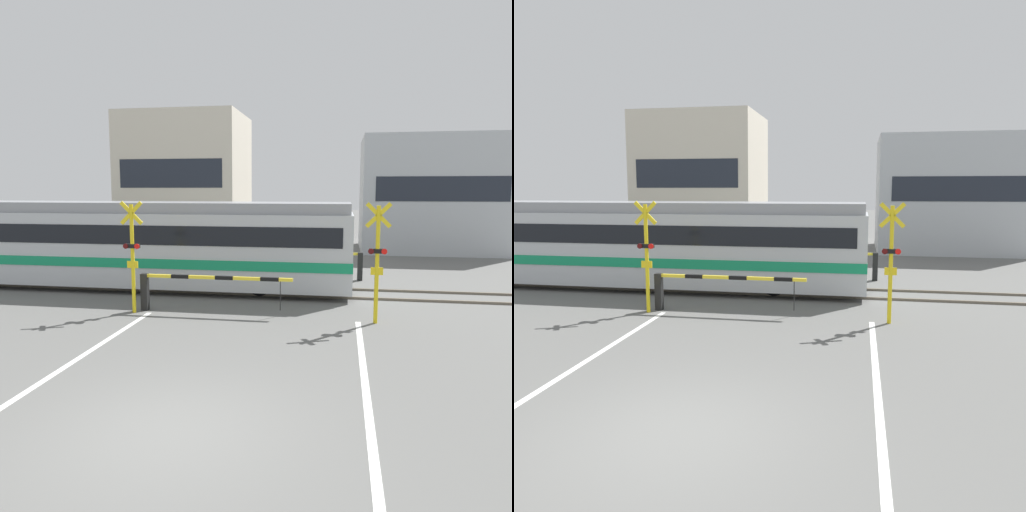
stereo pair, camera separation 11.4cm
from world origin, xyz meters
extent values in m
plane|color=#60605E|center=(0.00, 0.00, 0.00)|extent=(160.00, 160.00, 0.00)
cube|color=#6B6051|center=(0.00, 9.64, 0.04)|extent=(50.00, 0.10, 0.08)
cube|color=#6B6051|center=(0.00, 11.08, 0.04)|extent=(50.00, 0.10, 0.08)
cube|color=white|center=(-2.96, 1.40, 0.00)|extent=(0.14, 10.80, 0.01)
cube|color=white|center=(2.96, 1.40, 0.00)|extent=(0.14, 10.80, 0.01)
cube|color=#B7BCC1|center=(-5.16, 10.36, 1.48)|extent=(16.01, 2.87, 2.51)
cube|color=gray|center=(-5.16, 10.36, 2.92)|extent=(15.85, 2.53, 0.36)
cube|color=#148C59|center=(-5.16, 10.36, 1.11)|extent=(16.03, 2.93, 0.32)
cube|color=black|center=(-5.16, 10.36, 2.05)|extent=(15.37, 2.92, 0.64)
cylinder|color=black|center=(-10.13, 11.08, 0.38)|extent=(0.76, 0.12, 0.76)
cylinder|color=black|center=(-0.20, 9.64, 0.38)|extent=(0.76, 0.12, 0.76)
cylinder|color=black|center=(-0.20, 11.08, 0.38)|extent=(0.76, 0.12, 0.76)
cube|color=black|center=(-3.21, 7.10, 0.55)|extent=(0.20, 0.20, 1.10)
cube|color=yellow|center=(-1.03, 7.10, 1.04)|extent=(4.38, 0.09, 0.09)
cube|color=black|center=(-2.12, 7.10, 1.04)|extent=(0.53, 0.10, 0.10)
cube|color=black|center=(-0.81, 7.10, 1.04)|extent=(0.53, 0.10, 0.10)
cube|color=black|center=(0.51, 7.10, 1.04)|extent=(0.53, 0.10, 0.10)
cylinder|color=black|center=(0.81, 7.10, 0.57)|extent=(0.02, 0.02, 0.83)
cube|color=black|center=(3.21, 13.10, 0.55)|extent=(0.20, 0.20, 1.10)
cube|color=yellow|center=(1.03, 13.10, 1.04)|extent=(4.38, 0.09, 0.09)
cube|color=black|center=(2.12, 13.10, 1.04)|extent=(0.53, 0.10, 0.10)
cube|color=black|center=(0.81, 13.10, 1.04)|extent=(0.53, 0.10, 0.10)
cube|color=black|center=(-0.51, 13.10, 1.04)|extent=(0.53, 0.10, 0.10)
cylinder|color=black|center=(-0.81, 13.10, 0.57)|extent=(0.02, 0.02, 0.83)
cylinder|color=yellow|center=(-3.41, 6.76, 1.57)|extent=(0.11, 0.11, 3.13)
cube|color=yellow|center=(-3.41, 6.76, 2.88)|extent=(0.68, 0.04, 0.68)
cube|color=yellow|center=(-3.41, 6.76, 2.88)|extent=(0.68, 0.04, 0.68)
cube|color=black|center=(-3.41, 6.76, 1.94)|extent=(0.44, 0.12, 0.12)
cylinder|color=#4C0C0C|center=(-3.58, 6.69, 1.94)|extent=(0.15, 0.03, 0.15)
cylinder|color=red|center=(-3.24, 6.69, 1.94)|extent=(0.15, 0.03, 0.15)
cube|color=yellow|center=(-3.41, 6.74, 1.41)|extent=(0.32, 0.03, 0.20)
cylinder|color=yellow|center=(3.41, 6.76, 1.57)|extent=(0.11, 0.11, 3.13)
cube|color=yellow|center=(3.41, 6.76, 2.88)|extent=(0.68, 0.04, 0.68)
cube|color=yellow|center=(3.41, 6.76, 2.88)|extent=(0.68, 0.04, 0.68)
cube|color=black|center=(3.41, 6.76, 1.94)|extent=(0.44, 0.12, 0.12)
cylinder|color=#4C0C0C|center=(3.24, 6.69, 1.94)|extent=(0.15, 0.03, 0.15)
cylinder|color=red|center=(3.58, 6.69, 1.94)|extent=(0.15, 0.03, 0.15)
cube|color=yellow|center=(3.41, 6.74, 1.41)|extent=(0.32, 0.03, 0.20)
cylinder|color=#23232D|center=(-0.87, 16.71, 0.39)|extent=(0.13, 0.13, 0.79)
cylinder|color=#23232D|center=(-0.73, 16.71, 0.39)|extent=(0.13, 0.13, 0.79)
cube|color=#B7B7BC|center=(-0.80, 16.71, 1.10)|extent=(0.38, 0.22, 0.62)
sphere|color=#997056|center=(-0.80, 16.71, 1.52)|extent=(0.21, 0.21, 0.21)
cube|color=beige|center=(-7.15, 23.70, 4.03)|extent=(7.17, 6.01, 8.06)
cube|color=#1E232D|center=(-7.15, 20.69, 4.43)|extent=(6.03, 0.03, 1.61)
cube|color=#B2B7BC|center=(7.55, 23.70, 3.24)|extent=(7.97, 6.01, 6.48)
cube|color=#1E232D|center=(7.55, 20.69, 3.56)|extent=(6.69, 0.03, 1.30)
camera|label=1|loc=(2.47, -6.57, 3.56)|focal=35.00mm
camera|label=2|loc=(2.59, -6.55, 3.56)|focal=35.00mm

